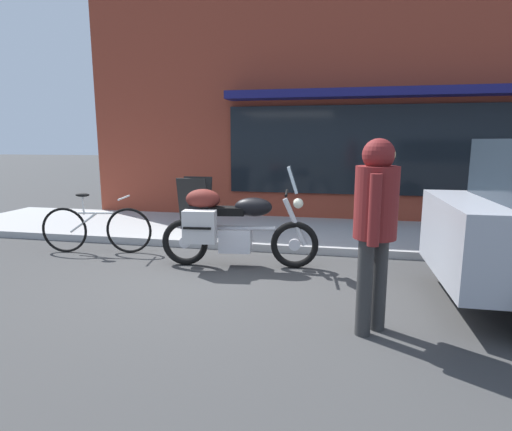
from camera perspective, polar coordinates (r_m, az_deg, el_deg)
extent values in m
plane|color=#393939|center=(5.58, -5.43, -8.12)|extent=(80.00, 80.00, 0.00)
torus|color=black|center=(5.79, 5.29, -4.00)|extent=(0.67, 0.16, 0.66)
cylinder|color=silver|center=(5.79, 5.29, -4.00)|extent=(0.17, 0.08, 0.16)
torus|color=black|center=(5.99, -9.68, -3.62)|extent=(0.67, 0.16, 0.66)
cylinder|color=silver|center=(5.99, -9.68, -3.62)|extent=(0.17, 0.08, 0.16)
cube|color=silver|center=(5.84, -2.81, -3.35)|extent=(0.47, 0.35, 0.32)
cylinder|color=silver|center=(5.79, -2.34, -1.73)|extent=(1.01, 0.17, 0.06)
ellipsoid|color=black|center=(5.72, -0.37, 1.17)|extent=(0.55, 0.34, 0.26)
cube|color=black|center=(5.78, -4.52, 0.64)|extent=(0.62, 0.30, 0.11)
cube|color=black|center=(5.85, -7.70, 0.50)|extent=(0.30, 0.25, 0.18)
cylinder|color=silver|center=(5.72, 5.35, -0.90)|extent=(0.35, 0.11, 0.67)
cylinder|color=black|center=(5.66, 4.20, 3.10)|extent=(0.10, 0.62, 0.04)
cube|color=silver|center=(5.64, 5.04, 4.90)|extent=(0.18, 0.33, 0.35)
sphere|color=#EAEACC|center=(5.68, 5.79, 1.67)|extent=(0.14, 0.14, 0.14)
cube|color=#B8B8B8|center=(5.64, -7.71, -1.52)|extent=(0.46, 0.25, 0.44)
cube|color=black|center=(5.54, -8.09, -1.75)|extent=(0.37, 0.06, 0.03)
ellipsoid|color=#591E19|center=(5.81, -7.26, 2.24)|extent=(0.51, 0.37, 0.28)
torus|color=black|center=(6.82, -16.99, -1.99)|extent=(0.71, 0.16, 0.72)
torus|color=black|center=(7.22, -24.72, -1.83)|extent=(0.71, 0.16, 0.72)
cylinder|color=silver|center=(6.95, -21.11, 0.34)|extent=(0.56, 0.13, 0.04)
cylinder|color=silver|center=(7.06, -22.56, -0.93)|extent=(0.44, 0.11, 0.32)
cylinder|color=silver|center=(7.01, -22.56, 1.32)|extent=(0.03, 0.03, 0.30)
ellipsoid|color=black|center=(6.99, -22.65, 2.61)|extent=(0.23, 0.14, 0.06)
cylinder|color=silver|center=(6.75, -17.62, 2.34)|extent=(0.11, 0.48, 0.03)
cylinder|color=black|center=(5.97, 29.09, -4.87)|extent=(0.66, 0.23, 0.66)
cylinder|color=#2E2E2E|center=(4.07, 16.47, -8.92)|extent=(0.14, 0.14, 0.89)
cylinder|color=#2E2E2E|center=(3.92, 14.60, -9.56)|extent=(0.14, 0.14, 0.89)
cylinder|color=maroon|center=(3.81, 16.11, 1.70)|extent=(0.42, 0.42, 0.64)
sphere|color=maroon|center=(3.78, 16.43, 8.00)|extent=(0.28, 0.28, 0.28)
sphere|color=tan|center=(3.77, 17.34, 7.95)|extent=(0.17, 0.17, 0.17)
cylinder|color=maroon|center=(4.04, 16.23, 1.71)|extent=(0.10, 0.10, 0.61)
cylinder|color=maroon|center=(3.59, 15.91, 0.68)|extent=(0.10, 0.10, 0.61)
cube|color=black|center=(7.65, -8.61, 1.52)|extent=(0.55, 0.20, 0.96)
cube|color=black|center=(7.85, -8.06, 1.76)|extent=(0.55, 0.20, 0.96)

